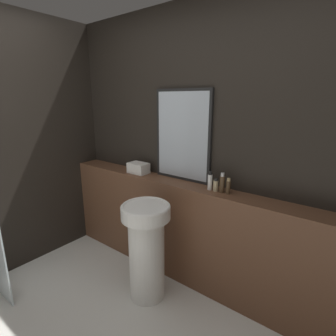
{
  "coord_description": "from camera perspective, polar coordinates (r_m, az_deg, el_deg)",
  "views": [
    {
      "loc": [
        1.29,
        -0.35,
        1.7
      ],
      "look_at": [
        -0.07,
        1.4,
        1.11
      ],
      "focal_mm": 28.0,
      "sensor_mm": 36.0,
      "label": 1
    }
  ],
  "objects": [
    {
      "name": "shampoo_bottle",
      "position": [
        2.23,
        9.11,
        -2.87
      ],
      "size": [
        0.04,
        0.04,
        0.16
      ],
      "color": "white",
      "rests_on": "vanity_counter"
    },
    {
      "name": "towel_stack",
      "position": [
        2.71,
        -6.45,
        -0.0
      ],
      "size": [
        0.21,
        0.14,
        0.11
      ],
      "color": "silver",
      "rests_on": "vanity_counter"
    },
    {
      "name": "body_wash_bottle",
      "position": [
        2.16,
        12.97,
        -4.0
      ],
      "size": [
        0.04,
        0.04,
        0.13
      ],
      "color": "#4C3823",
      "rests_on": "vanity_counter"
    },
    {
      "name": "lotion_bottle",
      "position": [
        2.18,
        11.7,
        -3.32
      ],
      "size": [
        0.04,
        0.04,
        0.17
      ],
      "color": "#4C3823",
      "rests_on": "vanity_counter"
    },
    {
      "name": "mirror",
      "position": [
        2.42,
        3.2,
        7.02
      ],
      "size": [
        0.59,
        0.03,
        0.83
      ],
      "color": "black",
      "rests_on": "vanity_counter"
    },
    {
      "name": "vanity_counter",
      "position": [
        2.58,
        2.96,
        -13.45
      ],
      "size": [
        2.81,
        0.24,
        0.96
      ],
      "color": "brown",
      "rests_on": "ground_plane"
    },
    {
      "name": "wall_back",
      "position": [
        2.44,
        5.23,
        4.16
      ],
      "size": [
        8.0,
        0.06,
        2.5
      ],
      "color": "black",
      "rests_on": "ground_plane"
    },
    {
      "name": "conditioner_bottle",
      "position": [
        2.21,
        10.35,
        -3.72
      ],
      "size": [
        0.04,
        0.04,
        0.11
      ],
      "color": "#C6B284",
      "rests_on": "vanity_counter"
    },
    {
      "name": "pedestal_sink",
      "position": [
        2.33,
        -4.69,
        -16.79
      ],
      "size": [
        0.41,
        0.41,
        0.87
      ],
      "color": "white",
      "rests_on": "ground_plane"
    }
  ]
}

